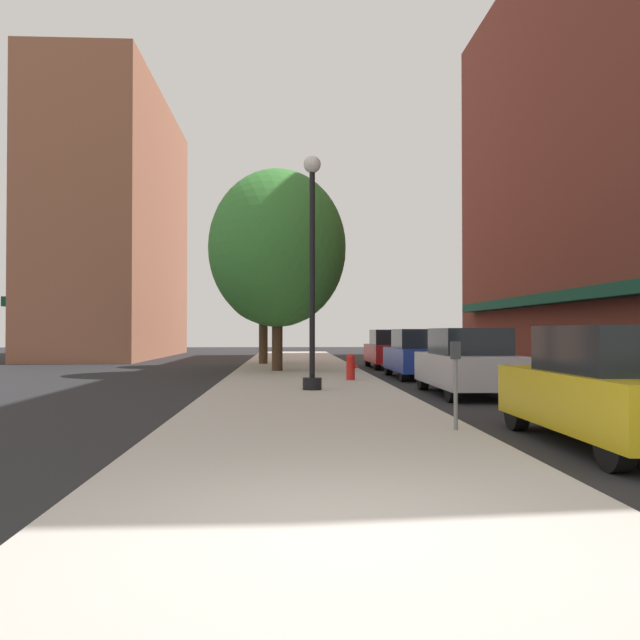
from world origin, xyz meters
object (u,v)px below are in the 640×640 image
(fire_hydrant, at_px, (351,367))
(car_silver, at_px, (468,363))
(lamppost, at_px, (312,267))
(car_yellow, at_px, (614,388))
(parking_meter_near, at_px, (456,374))
(car_red, at_px, (390,349))
(car_blue, at_px, (419,354))
(tree_mid, at_px, (263,274))
(tree_near, at_px, (277,248))

(fire_hydrant, height_order, car_silver, car_silver)
(lamppost, height_order, car_yellow, lamppost)
(parking_meter_near, height_order, car_red, car_red)
(lamppost, relative_size, parking_meter_near, 4.50)
(fire_hydrant, xyz_separation_m, parking_meter_near, (0.58, -10.33, 0.43))
(car_silver, height_order, car_blue, same)
(parking_meter_near, bearing_deg, car_blue, 81.20)
(car_yellow, height_order, car_blue, same)
(fire_hydrant, distance_m, car_blue, 3.40)
(fire_hydrant, height_order, car_yellow, car_yellow)
(car_silver, bearing_deg, tree_mid, 112.66)
(lamppost, relative_size, fire_hydrant, 7.47)
(parking_meter_near, distance_m, car_silver, 6.77)
(fire_hydrant, relative_size, car_red, 0.18)
(lamppost, height_order, fire_hydrant, lamppost)
(fire_hydrant, bearing_deg, car_silver, -56.75)
(parking_meter_near, xyz_separation_m, car_silver, (1.95, 6.48, -0.14))
(car_yellow, bearing_deg, car_red, 91.84)
(fire_hydrant, bearing_deg, tree_near, 114.73)
(car_blue, bearing_deg, tree_mid, 125.04)
(lamppost, bearing_deg, fire_hydrant, 68.97)
(car_blue, bearing_deg, tree_near, 151.91)
(fire_hydrant, distance_m, car_red, 8.89)
(parking_meter_near, distance_m, car_yellow, 2.16)
(tree_mid, bearing_deg, car_red, -19.97)
(parking_meter_near, relative_size, car_silver, 0.30)
(fire_hydrant, bearing_deg, car_blue, 41.88)
(car_yellow, bearing_deg, fire_hydrant, 104.49)
(tree_mid, relative_size, car_silver, 1.49)
(car_silver, bearing_deg, car_red, 91.62)
(car_blue, height_order, car_red, same)
(car_red, bearing_deg, tree_mid, 160.15)
(car_red, bearing_deg, car_blue, -89.88)
(tree_mid, distance_m, car_blue, 10.51)
(fire_hydrant, xyz_separation_m, car_red, (2.53, 8.51, 0.29))
(fire_hydrant, height_order, car_red, car_red)
(lamppost, height_order, tree_near, tree_near)
(parking_meter_near, height_order, tree_near, tree_near)
(lamppost, xyz_separation_m, car_blue, (3.82, 5.62, -2.39))
(lamppost, bearing_deg, car_silver, -7.36)
(fire_hydrant, xyz_separation_m, tree_mid, (-3.00, 10.52, 3.71))
(tree_near, xyz_separation_m, car_yellow, (4.81, -16.22, -3.89))
(car_yellow, height_order, car_silver, same)
(tree_near, bearing_deg, car_red, 36.37)
(car_silver, distance_m, car_red, 12.37)
(tree_near, bearing_deg, tree_mid, 97.35)
(lamppost, distance_m, parking_meter_near, 7.56)
(lamppost, bearing_deg, car_red, 72.18)
(tree_near, height_order, car_yellow, tree_near)
(lamppost, distance_m, car_silver, 4.53)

